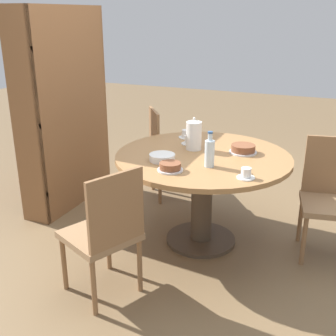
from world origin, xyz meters
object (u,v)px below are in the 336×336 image
object	(u,v)px
chair_a	(167,152)
chair_b	(105,231)
cake_second	(170,167)
cup_a	(189,141)
chair_c	(330,196)
cake_main	(243,149)
coffee_pot	(194,135)
water_bottle	(210,153)
cup_b	(186,135)
cup_c	(246,174)
bookshelf	(66,114)

from	to	relation	value
chair_a	chair_b	distance (m)	1.68
cake_second	cup_a	world-z (taller)	cup_a
chair_c	cake_main	distance (m)	0.74
chair_b	cake_main	distance (m)	1.27
coffee_pot	chair_c	bearing A→B (deg)	-82.60
chair_b	cake_main	xyz separation A→B (m)	(1.08, -0.61, 0.31)
coffee_pot	cup_a	bearing A→B (deg)	36.38
chair_c	water_bottle	world-z (taller)	water_bottle
cake_second	cup_b	size ratio (longest dim) A/B	1.48
cup_b	cup_c	distance (m)	1.02
chair_b	chair_c	xyz separation A→B (m)	(1.15, -1.28, 0.00)
chair_b	cake_second	xyz separation A→B (m)	(0.49, -0.24, 0.30)
chair_c	cup_a	distance (m)	1.18
chair_c	bookshelf	xyz separation A→B (m)	(0.02, 2.38, 0.41)
chair_a	chair_c	distance (m)	1.64
bookshelf	cake_second	distance (m)	1.51
cake_second	cup_b	distance (m)	0.83
chair_b	water_bottle	distance (m)	0.90
cake_main	cake_second	world-z (taller)	cake_main
coffee_pot	water_bottle	distance (m)	0.41
cake_main	bookshelf	bearing A→B (deg)	86.83
coffee_pot	cake_main	bearing A→B (deg)	-80.69
cake_main	chair_c	bearing A→B (deg)	-83.71
cup_b	chair_c	bearing A→B (deg)	-96.61
cake_main	cake_second	distance (m)	0.69
chair_a	cake_second	xyz separation A→B (m)	(-1.16, -0.52, 0.30)
cup_b	chair_b	bearing A→B (deg)	177.93
bookshelf	cake_main	xyz separation A→B (m)	(-0.10, -1.71, -0.10)
cup_b	cup_c	size ratio (longest dim) A/B	1.00
cake_main	cup_a	xyz separation A→B (m)	(0.05, 0.47, -0.00)
chair_a	cup_a	size ratio (longest dim) A/B	7.43
cup_a	bookshelf	bearing A→B (deg)	88.14
cup_a	cake_main	bearing A→B (deg)	-96.61
cup_a	cup_c	bearing A→B (deg)	-132.95
coffee_pot	cup_a	distance (m)	0.17
coffee_pot	cup_c	distance (m)	0.71
chair_a	cup_c	bearing A→B (deg)	-172.56
bookshelf	water_bottle	xyz separation A→B (m)	(-0.49, -1.57, -0.03)
chair_b	cake_main	world-z (taller)	chair_b
chair_c	cake_second	world-z (taller)	chair_c
chair_c	cake_second	bearing A→B (deg)	-158.09
cake_main	cup_c	world-z (taller)	cup_c
bookshelf	water_bottle	world-z (taller)	bookshelf
coffee_pot	cake_second	bearing A→B (deg)	-178.07
chair_c	cake_second	xyz separation A→B (m)	(-0.66, 1.04, 0.30)
water_bottle	cup_c	world-z (taller)	water_bottle
cup_c	cake_second	bearing A→B (deg)	97.39
cup_a	cup_c	world-z (taller)	same
bookshelf	coffee_pot	size ratio (longest dim) A/B	7.01
bookshelf	coffee_pot	distance (m)	1.34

